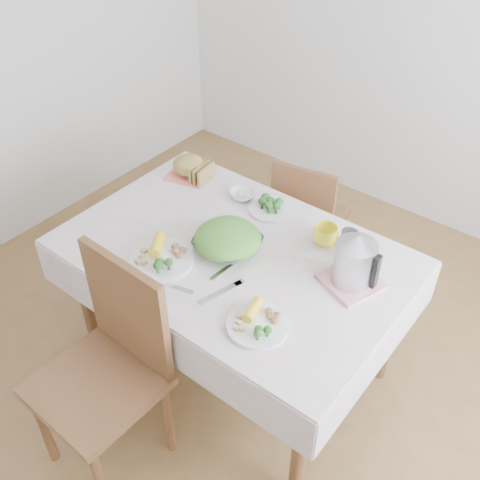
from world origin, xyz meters
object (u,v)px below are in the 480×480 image
Objects in this scene: salad_bowl at (228,244)px; dinner_plate_left at (162,260)px; dining_table at (234,311)px; chair_far at (311,210)px; dinner_plate_right at (258,325)px; yellow_mug at (325,235)px; electric_kettle at (355,261)px; chair_near at (98,391)px.

salad_bowl is 0.29m from dinner_plate_left.
chair_far reaches higher than dining_table.
dining_table is 5.82× the size of dinner_plate_right.
dinner_plate_left reaches higher than dining_table.
salad_bowl is 0.44m from yellow_mug.
electric_kettle reaches higher than salad_bowl.
salad_bowl is 1.16× the size of dinner_plate_right.
salad_bowl is at bearing -157.04° from electric_kettle.
dinner_plate_right is at bearing -4.44° from dinner_plate_left.
salad_bowl is at bearing 53.80° from dinner_plate_left.
chair_near reaches higher than dining_table.
dinner_plate_right is (0.37, -0.28, -0.02)m from salad_bowl.
chair_near is at bearing 78.30° from chair_far.
chair_far reaches higher than salad_bowl.
salad_bowl is 0.56m from electric_kettle.
dining_table is at bearing 85.26° from chair_far.
dining_table is 0.42m from salad_bowl.
chair_far is 3.54× the size of electric_kettle.
dining_table is 0.60m from yellow_mug.
salad_bowl is at bearing -146.09° from dining_table.
electric_kettle is at bearing 120.05° from chair_far.
salad_bowl is (0.07, -0.84, 0.33)m from chair_far.
yellow_mug is (0.38, -0.53, 0.34)m from chair_far.
electric_kettle is (0.53, 0.15, 0.09)m from salad_bowl.
dinner_plate_right is at bearing 100.47° from chair_far.
chair_far reaches higher than yellow_mug.
dining_table is 1.37× the size of chair_near.
electric_kettle reaches higher than dinner_plate_right.
dinner_plate_right is 0.47m from electric_kettle.
dining_table is at bearing 140.31° from dinner_plate_right.
chair_far is at bearing 138.17° from electric_kettle.
chair_near reaches higher than dinner_plate_left.
dinner_plate_right is at bearing -36.64° from salad_bowl.
chair_near is 4.35× the size of electric_kettle.
chair_near reaches higher than salad_bowl.
dining_table is 0.61m from dinner_plate_right.
yellow_mug is (0.29, 0.29, 0.43)m from dining_table.
salad_bowl is at bearing 84.94° from chair_near.
electric_kettle is (0.51, 0.14, 0.51)m from dining_table.
chair_near is at bearing -98.01° from dining_table.
chair_near is 8.85× the size of yellow_mug.
chair_far is at bearing 84.80° from dinner_plate_left.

